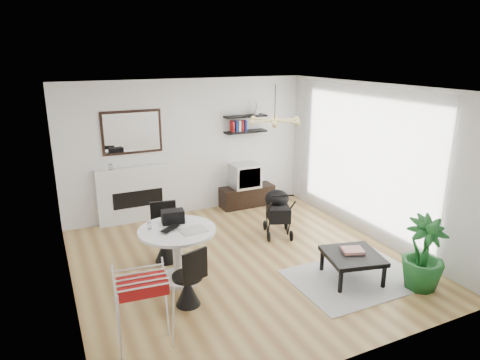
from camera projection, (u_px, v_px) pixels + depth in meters
name	position (u px, v px, depth m)	size (l,w,h in m)	color
floor	(242.00, 262.00, 6.76)	(5.00, 5.00, 0.00)	olive
ceiling	(243.00, 88.00, 5.99)	(5.00, 5.00, 0.00)	white
wall_back	(189.00, 148.00, 8.54)	(5.00, 5.00, 0.00)	white
wall_left	(63.00, 205.00, 5.35)	(5.00, 5.00, 0.00)	white
wall_right	(373.00, 162.00, 7.40)	(5.00, 5.00, 0.00)	white
sheer_curtain	(360.00, 160.00, 7.53)	(0.04, 3.60, 2.60)	white
fireplace	(137.00, 187.00, 8.21)	(1.50, 0.17, 2.16)	white
shelf_lower	(246.00, 132.00, 8.85)	(0.90, 0.25, 0.04)	black
shelf_upper	(246.00, 116.00, 8.76)	(0.90, 0.25, 0.04)	black
pendant_lamp	(275.00, 121.00, 6.69)	(0.90, 0.90, 0.10)	#D9C172
tv_console	(247.00, 196.00, 9.17)	(1.16, 0.41, 0.44)	black
crt_tv	(245.00, 175.00, 9.01)	(0.58, 0.50, 0.50)	silver
dining_table	(178.00, 247.00, 6.07)	(1.10, 1.10, 0.80)	white
laptop	(173.00, 230.00, 5.94)	(0.33, 0.21, 0.03)	black
black_bag	(173.00, 217.00, 6.19)	(0.32, 0.19, 0.19)	black
newspaper	(193.00, 230.00, 5.95)	(0.36, 0.30, 0.01)	beige
drinking_glass	(149.00, 226.00, 5.99)	(0.06, 0.06, 0.10)	white
chair_far	(166.00, 243.00, 6.73)	(0.46, 0.48, 0.93)	black
chair_near	(189.00, 287.00, 5.53)	(0.43, 0.44, 0.84)	black
drying_rack	(144.00, 310.00, 4.68)	(0.65, 0.61, 0.90)	white
stroller	(278.00, 214.00, 7.70)	(0.67, 0.82, 0.89)	black
rug	(356.00, 278.00, 6.26)	(1.86, 1.35, 0.01)	#A7A7A7
coffee_table	(353.00, 257.00, 6.15)	(0.91, 0.91, 0.39)	black
magazines	(353.00, 250.00, 6.20)	(0.30, 0.24, 0.04)	#CE3D33
potted_plant	(423.00, 254.00, 5.88)	(0.59, 0.59, 1.04)	#185620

